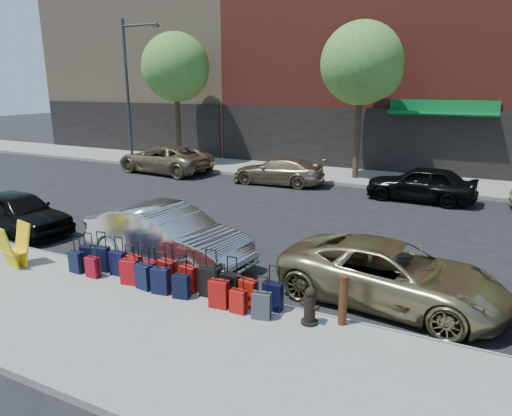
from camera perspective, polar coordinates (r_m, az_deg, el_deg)
The scene contains 38 objects.
ground at distance 14.52m, azimuth 0.80°, elevation -3.18°, with size 120.00×120.00×0.00m, color black.
sidewalk_near at distance 9.53m, azimuth -16.91°, elevation -13.69°, with size 60.00×4.00×0.15m, color gray.
sidewalk_far at distance 23.64m, azimuth 11.39°, elevation 3.90°, with size 60.00×4.00×0.15m, color gray.
curb_near at distance 10.91m, azimuth -9.60°, elevation -9.41°, with size 60.00×0.08×0.15m, color gray.
curb_far at distance 21.73m, azimuth 9.97°, elevation 3.00°, with size 60.00×0.08×0.15m, color gray.
building_left at distance 37.67m, azimuth -9.94°, elevation 20.16°, with size 15.00×12.12×16.00m.
tree_left at distance 27.05m, azimuth -9.75°, elevation 16.74°, with size 3.80×3.80×7.27m.
tree_center at distance 22.58m, azimuth 13.41°, elevation 16.91°, with size 3.80×3.80×7.27m.
streetlight at distance 28.33m, azimuth -15.53°, elevation 14.82°, with size 2.59×0.18×8.00m.
suitcase_front_0 at distance 12.17m, azimuth -20.24°, elevation -5.72°, with size 0.40×0.27×0.89m.
suitcase_front_1 at distance 11.83m, azimuth -18.77°, elevation -6.02°, with size 0.44×0.29×0.99m.
suitcase_front_2 at distance 11.46m, azimuth -16.82°, elevation -6.61°, with size 0.40×0.24×0.95m.
suitcase_front_3 at distance 11.17m, azimuth -14.98°, elevation -7.11°, with size 0.41×0.28×0.91m.
suitcase_front_4 at distance 10.83m, azimuth -13.01°, elevation -7.78°, with size 0.39×0.26×0.86m.
suitcase_front_5 at distance 10.50m, azimuth -11.04°, elevation -8.09°, with size 0.46×0.30×1.04m.
suitcase_front_6 at distance 10.27m, azimuth -8.40°, elevation -8.72°, with size 0.42×0.27×0.93m.
suitcase_front_7 at distance 9.97m, azimuth -5.76°, elevation -9.15°, with size 0.45×0.27×1.05m.
suitcase_front_8 at distance 9.71m, azimuth -3.20°, elevation -9.91°, with size 0.42×0.25×0.99m.
suitcase_front_9 at distance 9.53m, azimuth -0.99°, elevation -10.55°, with size 0.41×0.26×0.92m.
suitcase_front_10 at distance 9.37m, azimuth 2.10°, elevation -10.95°, with size 0.39×0.22×0.95m.
suitcase_back_0 at distance 11.96m, azimuth -21.52°, elevation -6.28°, with size 0.36×0.22×0.85m.
suitcase_back_1 at distance 11.55m, azimuth -19.71°, elevation -6.96°, with size 0.34×0.20×0.80m.
suitcase_back_3 at distance 10.89m, azimuth -15.50°, elevation -7.70°, with size 0.43×0.30×0.94m.
suitcase_back_4 at distance 10.57m, azimuth -13.79°, elevation -8.32°, with size 0.42×0.28×0.92m.
suitcase_back_5 at distance 10.27m, azimuth -11.81°, elevation -8.87°, with size 0.42×0.28×0.94m.
suitcase_back_6 at distance 9.99m, azimuth -9.32°, elevation -9.65°, with size 0.38×0.26×0.84m.
suitcase_back_8 at distance 9.50m, azimuth -4.64°, elevation -10.64°, with size 0.42×0.27×0.94m.
suitcase_back_9 at distance 9.29m, azimuth -2.22°, elevation -11.57°, with size 0.33×0.19×0.78m.
suitcase_back_10 at distance 9.07m, azimuth 0.69°, elevation -12.08°, with size 0.40×0.28×0.87m.
fire_hydrant at distance 8.92m, azimuth 6.74°, elevation -12.19°, with size 0.38×0.33×0.74m.
bollard at distance 8.91m, azimuth 10.85°, elevation -11.15°, with size 0.18×0.18×1.00m.
display_rack at distance 12.90m, azimuth -27.99°, elevation -4.20°, with size 0.73×0.78×1.09m.
car_near_0 at distance 16.23m, azimuth -27.53°, elevation -0.49°, with size 1.58×3.93×1.34m, color black.
car_near_1 at distance 12.08m, azimuth -11.01°, elevation -3.47°, with size 1.62×4.66×1.53m, color #B8BAC0.
car_near_2 at distance 10.25m, azimuth 16.47°, elevation -7.93°, with size 2.19×4.75×1.32m, color tan.
car_far_0 at distance 24.96m, azimuth -11.37°, elevation 6.05°, with size 2.46×5.33×1.48m, color #9B825F.
car_far_1 at distance 21.60m, azimuth 2.80°, elevation 4.64°, with size 1.76×4.34×1.26m, color #9B815F.
car_far_2 at distance 19.53m, azimuth 19.91°, elevation 2.89°, with size 1.71×4.25×1.45m, color black.
Camera 1 is at (5.96, -12.43, 4.57)m, focal length 32.00 mm.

